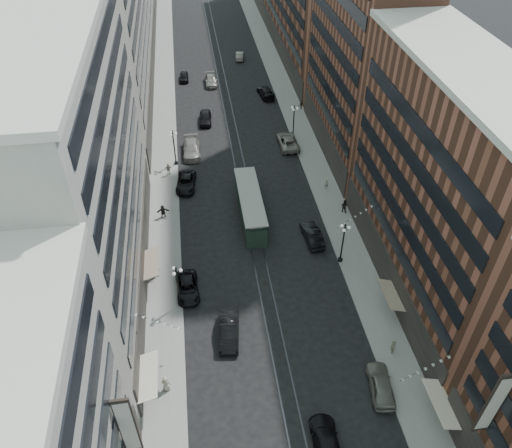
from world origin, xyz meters
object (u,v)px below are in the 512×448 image
lamppost_se_mid (294,121)px  car_7 (186,182)px  pedestrian_5 (163,211)px  car_9 (184,77)px  car_12 (266,92)px  car_8 (191,149)px  pedestrian_9 (301,105)px  pedestrian_7 (344,206)px  car_11 (288,141)px  pedestrian_8 (326,184)px  lamppost_sw_mid (174,146)px  car_2 (188,288)px  car_5 (229,330)px  car_6 (326,442)px  car_10 (312,235)px  car_13 (205,118)px  car_extra_0 (211,80)px  car_4 (381,385)px  car_14 (240,56)px  streetcar (250,207)px  pedestrian_4 (393,346)px  pedestrian_1 (166,384)px  pedestrian_6 (169,169)px  lamppost_se_far (343,242)px  lamppost_sw_far (178,285)px  pedestrian_2 (156,271)px

lamppost_se_mid → car_7: bearing=-147.8°
pedestrian_5 → car_9: bearing=78.5°
car_12 → car_9: bearing=-39.2°
car_8 → pedestrian_9: bearing=31.6°
pedestrian_7 → pedestrian_5: bearing=31.9°
car_11 → pedestrian_8: 12.18m
lamppost_sw_mid → car_12: lamppost_sw_mid is taller
pedestrian_9 → car_2: bearing=-132.1°
lamppost_sw_mid → pedestrian_5: size_ratio=3.15×
car_5 → car_6: (6.70, -12.33, -0.10)m
car_5 → car_10: size_ratio=1.05×
lamppost_sw_mid → pedestrian_7: bearing=-33.8°
car_13 → car_extra_0: 14.58m
car_4 → car_14: car_4 is taller
car_7 → pedestrian_7: size_ratio=2.85×
lamppost_se_mid → pedestrian_8: size_ratio=3.53×
car_8 → car_extra_0: size_ratio=1.15×
streetcar → car_10: 8.81m
car_5 → car_9: 60.74m
pedestrian_4 → car_13: 50.21m
car_13 → car_8: bearing=-101.9°
car_10 → pedestrian_9: 33.61m
car_13 → car_extra_0: size_ratio=0.92×
pedestrian_1 → pedestrian_6: (0.47, 34.29, -0.00)m
lamppost_sw_mid → pedestrian_6: 3.47m
car_7 → pedestrian_9: bearing=50.9°
car_5 → car_7: car_5 is taller
car_11 → car_12: bearing=-89.3°
car_6 → car_11: size_ratio=0.88×
pedestrian_4 → car_extra_0: pedestrian_4 is taller
lamppost_sw_mid → streetcar: 16.30m
lamppost_se_far → car_12: size_ratio=0.99×
car_4 → car_11: car_4 is taller
car_5 → car_14: (9.00, 69.38, -0.18)m
lamppost_se_mid → pedestrian_4: lamppost_se_mid is taller
lamppost_se_far → car_13: size_ratio=1.12×
pedestrian_4 → pedestrian_8: bearing=16.2°
pedestrian_5 → car_extra_0: pedestrian_5 is taller
pedestrian_1 → car_7: bearing=-80.7°
car_11 → pedestrian_4: bearing=92.6°
lamppost_sw_mid → pedestrian_4: lamppost_sw_mid is taller
lamppost_sw_mid → car_2: bearing=-88.2°
car_4 → car_10: car_4 is taller
car_5 → pedestrian_7: bearing=53.4°
car_10 → pedestrian_7: 7.03m
lamppost_sw_far → pedestrian_1: 10.21m
pedestrian_2 → pedestrian_5: 10.66m
pedestrian_4 → car_14: pedestrian_4 is taller
streetcar → pedestrian_6: 14.87m
car_10 → car_13: size_ratio=1.03×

